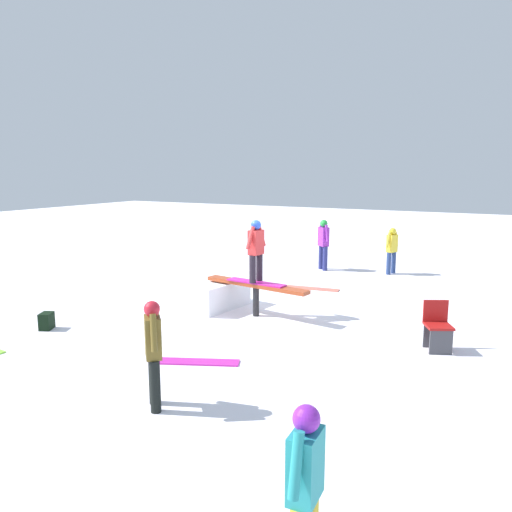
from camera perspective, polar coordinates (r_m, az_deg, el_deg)
The scene contains 12 objects.
ground_plane at distance 11.07m, azimuth 0.00°, elevation -6.85°, with size 60.00×60.00×0.00m, color white.
rail_feature at distance 10.91m, azimuth 0.00°, elevation -3.67°, with size 2.59×0.66×0.74m.
snow_kicker_ramp at distance 11.98m, azimuth -6.23°, elevation -4.07°, with size 1.80×1.50×0.62m, color white.
main_rider_on_rail at distance 10.75m, azimuth 0.00°, elevation 0.45°, with size 1.42×0.71×1.38m.
bystander_teal at distance 4.19m, azimuth 5.65°, elevation -24.53°, with size 0.22×0.61×1.47m.
bystander_purple at distance 16.04m, azimuth 7.71°, elevation 1.61°, with size 0.56×0.52×1.61m.
bystander_brown at distance 6.88m, azimuth -11.66°, elevation -10.32°, with size 0.47×0.50×1.49m.
bystander_yellow at distance 15.82m, azimuth 15.26°, elevation 0.87°, with size 0.31×0.59×1.43m.
loose_snowboard_coral at distance 13.58m, azimuth 6.35°, elevation -3.70°, with size 1.49×0.28×0.02m, color #F2715C.
loose_snowboard_magenta at distance 8.58m, azimuth -6.76°, elevation -11.92°, with size 1.41×0.28×0.02m, color #C323A1.
folding_chair at distance 9.51m, azimuth 20.02°, elevation -7.69°, with size 0.59×0.59×0.88m.
backpack_on_snow at distance 10.98m, azimuth -22.82°, elevation -6.86°, with size 0.30×0.22×0.34m, color black.
Camera 1 is at (4.96, -9.37, 3.19)m, focal length 35.00 mm.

